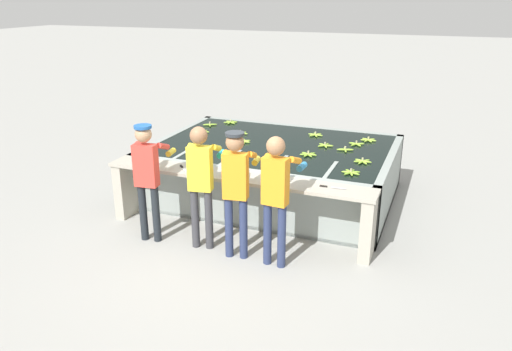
# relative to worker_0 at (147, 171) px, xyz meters

# --- Properties ---
(ground_plane) EXTENTS (80.00, 80.00, 0.00)m
(ground_plane) POSITION_rel_worker_0_xyz_m (1.08, 0.34, -1.05)
(ground_plane) COLOR #999993
(ground_plane) RESTS_ON ground
(wash_tank) EXTENTS (4.03, 2.87, 0.94)m
(wash_tank) POSITION_rel_worker_0_xyz_m (1.08, 2.21, -0.58)
(wash_tank) COLOR gray
(wash_tank) RESTS_ON ground
(work_ledge) EXTENTS (4.03, 0.45, 0.94)m
(work_ledge) POSITION_rel_worker_0_xyz_m (1.08, 0.57, -0.40)
(work_ledge) COLOR #A8A393
(work_ledge) RESTS_ON ground
(worker_0) EXTENTS (0.46, 0.74, 1.71)m
(worker_0) POSITION_rel_worker_0_xyz_m (0.00, 0.00, 0.00)
(worker_0) COLOR #1E2328
(worker_0) RESTS_ON ground
(worker_1) EXTENTS (0.48, 0.74, 1.75)m
(worker_1) POSITION_rel_worker_0_xyz_m (0.80, 0.08, 0.01)
(worker_1) COLOR #38383D
(worker_1) RESTS_ON ground
(worker_2) EXTENTS (0.47, 0.75, 1.75)m
(worker_2) POSITION_rel_worker_0_xyz_m (1.35, -0.00, 0.03)
(worker_2) COLOR navy
(worker_2) RESTS_ON ground
(worker_3) EXTENTS (0.44, 0.73, 1.76)m
(worker_3) POSITION_rel_worker_0_xyz_m (1.91, -0.02, 0.02)
(worker_3) COLOR navy
(worker_3) RESTS_ON ground
(banana_bunch_floating_0) EXTENTS (0.28, 0.28, 0.08)m
(banana_bunch_floating_0) POSITION_rel_worker_0_xyz_m (2.30, 2.32, -0.09)
(banana_bunch_floating_0) COLOR #8CB738
(banana_bunch_floating_0) RESTS_ON wash_tank
(banana_bunch_floating_1) EXTENTS (0.28, 0.27, 0.08)m
(banana_bunch_floating_1) POSITION_rel_worker_0_xyz_m (2.41, 2.71, -0.09)
(banana_bunch_floating_1) COLOR #8CB738
(banana_bunch_floating_1) RESTS_ON wash_tank
(banana_bunch_floating_2) EXTENTS (0.28, 0.28, 0.08)m
(banana_bunch_floating_2) POSITION_rel_worker_0_xyz_m (-0.42, 2.46, -0.09)
(banana_bunch_floating_2) COLOR #9EC642
(banana_bunch_floating_2) RESTS_ON wash_tank
(banana_bunch_floating_3) EXTENTS (0.28, 0.28, 0.08)m
(banana_bunch_floating_3) POSITION_rel_worker_0_xyz_m (0.29, 2.62, -0.09)
(banana_bunch_floating_3) COLOR #9EC642
(banana_bunch_floating_3) RESTS_ON wash_tank
(banana_bunch_floating_4) EXTENTS (0.27, 0.28, 0.08)m
(banana_bunch_floating_4) POSITION_rel_worker_0_xyz_m (1.80, 1.85, -0.09)
(banana_bunch_floating_4) COLOR #7FAD33
(banana_bunch_floating_4) RESTS_ON wash_tank
(banana_bunch_floating_5) EXTENTS (0.28, 0.27, 0.08)m
(banana_bunch_floating_5) POSITION_rel_worker_0_xyz_m (1.60, 3.03, -0.09)
(banana_bunch_floating_5) COLOR #93BC3D
(banana_bunch_floating_5) RESTS_ON wash_tank
(banana_bunch_floating_6) EXTENTS (0.28, 0.28, 0.08)m
(banana_bunch_floating_6) POSITION_rel_worker_0_xyz_m (2.61, 1.24, -0.09)
(banana_bunch_floating_6) COLOR #7FAD33
(banana_bunch_floating_6) RESTS_ON wash_tank
(banana_bunch_floating_7) EXTENTS (0.26, 0.26, 0.08)m
(banana_bunch_floating_7) POSITION_rel_worker_0_xyz_m (-0.52, 3.00, -0.09)
(banana_bunch_floating_7) COLOR #8CB738
(banana_bunch_floating_7) RESTS_ON wash_tank
(banana_bunch_floating_8) EXTENTS (0.27, 0.28, 0.08)m
(banana_bunch_floating_8) POSITION_rel_worker_0_xyz_m (1.93, 2.43, -0.09)
(banana_bunch_floating_8) COLOR #8CB738
(banana_bunch_floating_8) RESTS_ON wash_tank
(banana_bunch_floating_9) EXTENTS (0.28, 0.28, 0.08)m
(banana_bunch_floating_9) POSITION_rel_worker_0_xyz_m (0.54, 2.15, -0.09)
(banana_bunch_floating_9) COLOR #9EC642
(banana_bunch_floating_9) RESTS_ON wash_tank
(banana_bunch_floating_10) EXTENTS (0.27, 0.28, 0.08)m
(banana_bunch_floating_10) POSITION_rel_worker_0_xyz_m (1.53, 1.11, -0.09)
(banana_bunch_floating_10) COLOR #7FAD33
(banana_bunch_floating_10) RESTS_ON wash_tank
(banana_bunch_floating_11) EXTENTS (0.28, 0.28, 0.08)m
(banana_bunch_floating_11) POSITION_rel_worker_0_xyz_m (2.67, 1.81, -0.09)
(banana_bunch_floating_11) COLOR #8CB738
(banana_bunch_floating_11) RESTS_ON wash_tank
(banana_bunch_floating_12) EXTENTS (0.28, 0.28, 0.08)m
(banana_bunch_floating_12) POSITION_rel_worker_0_xyz_m (2.55, 3.04, -0.09)
(banana_bunch_floating_12) COLOR #93BC3D
(banana_bunch_floating_12) RESTS_ON wash_tank
(banana_bunch_floating_13) EXTENTS (0.26, 0.28, 0.08)m
(banana_bunch_floating_13) POSITION_rel_worker_0_xyz_m (-0.22, 3.32, -0.09)
(banana_bunch_floating_13) COLOR #8CB738
(banana_bunch_floating_13) RESTS_ON wash_tank
(banana_bunch_ledge_0) EXTENTS (0.28, 0.27, 0.08)m
(banana_bunch_ledge_0) POSITION_rel_worker_0_xyz_m (0.54, 0.66, -0.09)
(banana_bunch_ledge_0) COLOR #9EC642
(banana_bunch_ledge_0) RESTS_ON work_ledge
(banana_bunch_ledge_1) EXTENTS (0.27, 0.27, 0.08)m
(banana_bunch_ledge_1) POSITION_rel_worker_0_xyz_m (1.66, 0.49, -0.09)
(banana_bunch_ledge_1) COLOR #75A333
(banana_bunch_ledge_1) RESTS_ON work_ledge
(knife_0) EXTENTS (0.26, 0.27, 0.02)m
(knife_0) POSITION_rel_worker_0_xyz_m (0.24, 0.56, -0.10)
(knife_0) COLOR silver
(knife_0) RESTS_ON work_ledge
(knife_1) EXTENTS (0.35, 0.04, 0.02)m
(knife_1) POSITION_rel_worker_0_xyz_m (2.44, 0.59, -0.10)
(knife_1) COLOR silver
(knife_1) RESTS_ON work_ledge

